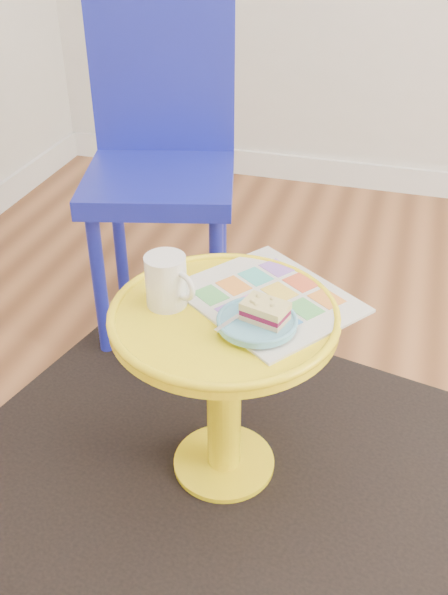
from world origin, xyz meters
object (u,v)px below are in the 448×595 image
(side_table, at_px, (224,361))
(chair, at_px, (162,151))
(newspaper, at_px, (268,298))
(mug, at_px, (167,280))
(plate, at_px, (257,322))

(side_table, bearing_deg, chair, 120.99)
(newspaper, distance_m, mug, 0.23)
(chair, xyz_separation_m, newspaper, (0.46, -0.56, -0.08))
(side_table, relative_size, newspaper, 1.40)
(newspaper, bearing_deg, mug, -122.86)
(mug, xyz_separation_m, plate, (0.21, -0.04, -0.04))
(chair, distance_m, newspaper, 0.73)
(newspaper, xyz_separation_m, plate, (0.00, -0.12, 0.01))
(side_table, xyz_separation_m, plate, (0.08, -0.04, 0.15))
(side_table, distance_m, mug, 0.23)
(side_table, height_order, chair, chair)
(side_table, xyz_separation_m, mug, (-0.13, -0.00, 0.20))
(mug, bearing_deg, chair, 134.80)
(mug, bearing_deg, side_table, 23.44)
(mug, relative_size, plate, 0.74)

